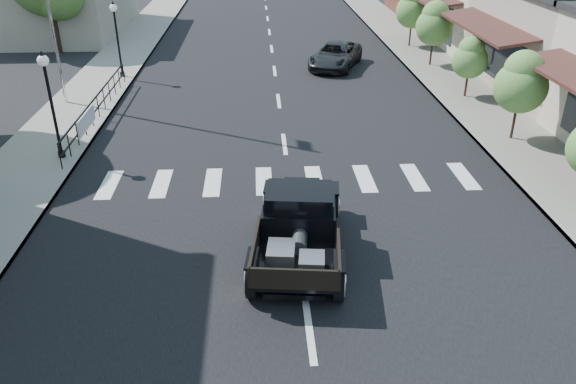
{
  "coord_description": "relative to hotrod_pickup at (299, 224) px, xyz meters",
  "views": [
    {
      "loc": [
        -0.94,
        -11.85,
        7.79
      ],
      "look_at": [
        -0.19,
        1.3,
        1.0
      ],
      "focal_mm": 35.0,
      "sensor_mm": 36.0,
      "label": 1
    }
  ],
  "objects": [
    {
      "name": "road",
      "position": [
        0.02,
        15.13,
        -0.85
      ],
      "size": [
        14.0,
        80.0,
        0.02
      ],
      "primitive_type": "cube",
      "color": "black",
      "rests_on": "ground"
    },
    {
      "name": "sidewalk_right",
      "position": [
        8.52,
        15.13,
        -0.78
      ],
      "size": [
        3.0,
        80.0,
        0.15
      ],
      "primitive_type": "cube",
      "color": "gray",
      "rests_on": "ground"
    },
    {
      "name": "railing",
      "position": [
        -7.28,
        10.13,
        -0.21
      ],
      "size": [
        0.08,
        10.0,
        1.0
      ],
      "primitive_type": null,
      "color": "black",
      "rests_on": "sidewalk_left"
    },
    {
      "name": "sidewalk_left",
      "position": [
        -8.48,
        15.13,
        -0.78
      ],
      "size": [
        3.0,
        80.0,
        0.15
      ],
      "primitive_type": "cube",
      "color": "gray",
      "rests_on": "ground"
    },
    {
      "name": "road_markings",
      "position": [
        0.02,
        10.13,
        -0.86
      ],
      "size": [
        12.0,
        60.0,
        0.06
      ],
      "primitive_type": null,
      "color": "silver",
      "rests_on": "ground"
    },
    {
      "name": "storefront_far",
      "position": [
        15.02,
        22.13,
        1.39
      ],
      "size": [
        10.0,
        9.0,
        4.5
      ],
      "primitive_type": "cube",
      "color": "beige",
      "rests_on": "ground"
    },
    {
      "name": "small_tree_d",
      "position": [
        8.32,
        17.5,
        0.87
      ],
      "size": [
        1.89,
        1.89,
        3.16
      ],
      "primitive_type": null,
      "color": "#507E39",
      "rests_on": "sidewalk_right"
    },
    {
      "name": "hotrod_pickup",
      "position": [
        0.0,
        0.0,
        0.0
      ],
      "size": [
        2.86,
        5.19,
        1.72
      ],
      "primitive_type": null,
      "rotation": [
        0.0,
        0.0,
        -0.11
      ],
      "color": "black",
      "rests_on": "ground"
    },
    {
      "name": "lamp_post_c",
      "position": [
        -7.58,
        16.13,
        1.08
      ],
      "size": [
        0.36,
        0.36,
        3.58
      ],
      "primitive_type": null,
      "color": "black",
      "rests_on": "sidewalk_left"
    },
    {
      "name": "small_tree_b",
      "position": [
        8.32,
        6.95,
        0.83
      ],
      "size": [
        1.85,
        1.85,
        3.08
      ],
      "primitive_type": null,
      "color": "#507E39",
      "rests_on": "sidewalk_right"
    },
    {
      "name": "lamp_post_b",
      "position": [
        -7.58,
        6.13,
        1.08
      ],
      "size": [
        0.36,
        0.36,
        3.58
      ],
      "primitive_type": null,
      "color": "black",
      "rests_on": "sidewalk_left"
    },
    {
      "name": "small_tree_c",
      "position": [
        8.32,
        11.98,
        0.56
      ],
      "size": [
        1.52,
        1.52,
        2.54
      ],
      "primitive_type": null,
      "color": "#507E39",
      "rests_on": "sidewalk_right"
    },
    {
      "name": "banner",
      "position": [
        -7.2,
        8.13,
        -0.41
      ],
      "size": [
        0.04,
        2.2,
        0.6
      ],
      "primitive_type": null,
      "color": "silver",
      "rests_on": "sidewalk_left"
    },
    {
      "name": "second_car",
      "position": [
        3.27,
        17.75,
        -0.23
      ],
      "size": [
        3.62,
        4.99,
        1.26
      ],
      "primitive_type": "imported",
      "rotation": [
        0.0,
        0.0,
        -0.38
      ],
      "color": "black",
      "rests_on": "ground"
    },
    {
      "name": "small_tree_e",
      "position": [
        8.32,
        21.95,
        0.9
      ],
      "size": [
        1.93,
        1.93,
        3.22
      ],
      "primitive_type": null,
      "color": "#507E39",
      "rests_on": "sidewalk_right"
    },
    {
      "name": "ground",
      "position": [
        0.02,
        0.13,
        -0.86
      ],
      "size": [
        120.0,
        120.0,
        0.0
      ],
      "primitive_type": "plane",
      "color": "black",
      "rests_on": "ground"
    }
  ]
}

